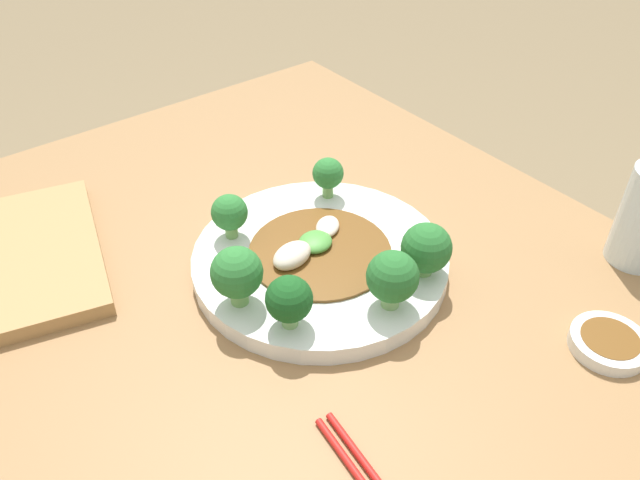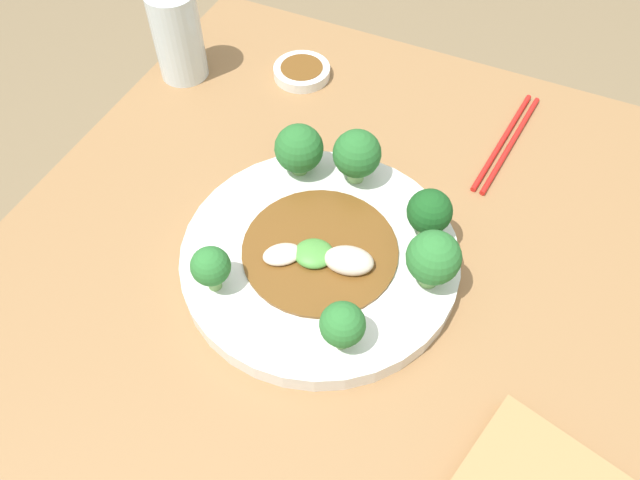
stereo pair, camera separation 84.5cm
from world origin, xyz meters
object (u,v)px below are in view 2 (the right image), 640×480
Objects in this scene: plate at (320,257)px; broccoli_northeast at (299,149)px; chopsticks at (507,142)px; broccoli_southwest at (342,325)px; sauce_dish at (302,71)px; broccoli_northwest at (211,267)px; broccoli_east at (357,154)px; stirfry_center at (322,253)px; drinking_glass at (178,35)px; broccoli_south at (433,258)px; broccoli_southeast at (429,212)px.

plate is 4.71× the size of broccoli_northeast.
chopsticks is (0.18, -0.22, -0.06)m from broccoli_northeast.
plate is 5.25× the size of broccoli_southwest.
broccoli_southwest reaches higher than sauce_dish.
plate is 5.39× the size of broccoli_northwest.
broccoli_northwest is at bearing 159.82° from broccoli_east.
stirfry_center is 0.40m from drinking_glass.
broccoli_south reaches higher than broccoli_northeast.
chopsticks is at bearing -92.58° from sauce_dish.
broccoli_south is at bearing -158.59° from broccoli_southeast.
broccoli_southeast is 0.88× the size of broccoli_east.
broccoli_south is 1.02× the size of broccoli_east.
drinking_glass is 0.63× the size of chopsticks.
broccoli_southeast reaches higher than stirfry_center.
stirfry_center reaches higher than sauce_dish.
broccoli_northwest is at bearing 137.09° from plate.
chopsticks is at bearing -50.98° from broccoli_northeast.
sauce_dish is (0.29, 0.16, -0.00)m from plate.
broccoli_northwest is at bearing 133.64° from stirfry_center.
plate is 0.40m from drinking_glass.
sauce_dish is (0.28, 0.28, -0.06)m from broccoli_south.
sauce_dish is at bearing 50.02° from broccoli_southeast.
stirfry_center is 0.85× the size of chopsticks.
broccoli_northwest is 0.45× the size of drinking_glass.
stirfry_center is 0.34m from sauce_dish.
broccoli_southwest is 0.45m from sauce_dish.
broccoli_northwest is 0.22m from broccoli_east.
broccoli_northeast is 1.12× the size of broccoli_southwest.
broccoli_northeast is 0.38× the size of stirfry_center.
chopsticks is (0.27, -0.02, -0.06)m from broccoli_south.
stirfry_center is at bearing 130.37° from broccoli_southeast.
plate is at bearing 152.62° from chopsticks.
chopsticks is 0.31m from sauce_dish.
chopsticks is at bearing -11.73° from broccoli_southwest.
drinking_glass is at bearing 112.51° from sauce_dish.
stirfry_center is at bearing 153.88° from chopsticks.
broccoli_northeast is 0.29m from chopsticks.
stirfry_center is (0.09, 0.06, -0.03)m from broccoli_southwest.
broccoli_east is (0.04, 0.10, 0.00)m from broccoli_southeast.
broccoli_northwest is 0.28× the size of chopsticks.
chopsticks is (0.37, -0.08, -0.05)m from broccoli_southwest.
chopsticks is at bearing -26.12° from stirfry_center.
sauce_dish is (0.07, -0.16, -0.06)m from drinking_glass.
broccoli_northeast reaches higher than chopsticks.
broccoli_south reaches higher than broccoli_southwest.
broccoli_southwest reaches higher than plate.
broccoli_east is at bearing 5.53° from stirfry_center.
drinking_glass is at bearing 69.93° from broccoli_southeast.
plate is at bearing 46.48° from stirfry_center.
broccoli_southwest is (-0.09, -0.07, 0.05)m from plate.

